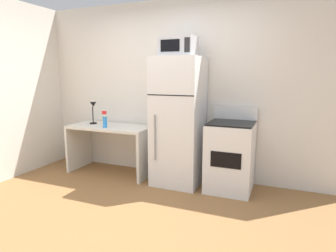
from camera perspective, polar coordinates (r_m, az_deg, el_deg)
The scene contains 8 objects.
ground_plane at distance 3.25m, azimuth -10.26°, elevation -18.16°, with size 12.00×12.00×0.00m, color olive.
wall_back_white at distance 4.39m, azimuth 1.27°, elevation 7.16°, with size 5.00×0.10×2.60m, color silver.
desk at distance 4.58m, azimuth -11.21°, elevation -2.59°, with size 1.29×0.61×0.75m.
desk_lamp at distance 4.72m, azimuth -14.61°, elevation 3.27°, with size 0.14×0.12×0.35m.
spray_bottle at distance 4.38m, azimuth -12.40°, elevation 0.98°, with size 0.06×0.06×0.25m.
refrigerator at distance 4.01m, azimuth 2.06°, elevation 0.85°, with size 0.65×0.65×1.77m.
microwave at distance 3.95m, azimuth 2.05°, elevation 15.47°, with size 0.46×0.35×0.26m.
oven_range at distance 3.93m, azimuth 12.20°, elevation -5.82°, with size 0.59×0.61×1.10m.
Camera 1 is at (1.58, -2.39, 1.54)m, focal length 30.76 mm.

